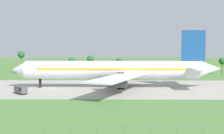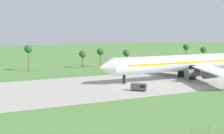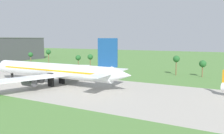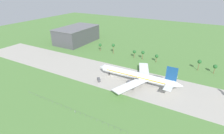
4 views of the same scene
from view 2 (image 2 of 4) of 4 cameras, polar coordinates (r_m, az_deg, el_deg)
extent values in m
plane|color=#517F3D|center=(112.10, 3.80, -2.94)|extent=(600.00, 600.00, 0.00)
cube|color=#A8A399|center=(112.10, 3.80, -2.94)|extent=(320.00, 44.00, 0.02)
cylinder|color=white|center=(123.39, 12.48, 0.72)|extent=(59.48, 6.20, 6.20)
cone|color=white|center=(106.33, -1.20, -0.07)|extent=(4.96, 6.07, 6.07)
cube|color=#EFA314|center=(123.34, 12.49, 0.93)|extent=(50.56, 6.32, 0.62)
cube|color=white|center=(113.72, 17.99, -0.50)|extent=(18.68, 30.76, 0.44)
cube|color=white|center=(136.58, 9.22, 0.91)|extent=(18.68, 30.76, 0.44)
cylinder|color=#4C4C51|center=(117.69, 14.50, -1.03)|extent=(5.58, 2.79, 2.79)
cylinder|color=#4C4C51|center=(114.83, 17.46, -1.32)|extent=(5.58, 2.79, 2.79)
cylinder|color=#4C4C51|center=(129.22, 10.20, -0.25)|extent=(5.58, 2.79, 2.79)
cylinder|color=#4C4C51|center=(135.66, 9.49, 0.10)|extent=(5.58, 2.79, 2.79)
cube|color=black|center=(110.01, 2.22, -1.64)|extent=(0.70, 0.90, 5.60)
cube|color=black|center=(123.08, 14.52, -0.96)|extent=(2.40, 1.20, 5.60)
cube|color=black|center=(128.27, 12.53, -0.60)|extent=(2.40, 1.20, 5.60)
cube|color=black|center=(97.74, 4.92, -4.28)|extent=(4.22, 4.17, 0.40)
cube|color=#4C4C51|center=(97.51, 4.93, -3.59)|extent=(4.88, 4.82, 1.99)
cube|color=black|center=(97.17, 5.70, -3.45)|extent=(2.64, 2.65, 0.90)
cylinder|color=slate|center=(56.76, 14.40, -11.76)|extent=(0.10, 0.10, 2.10)
cylinder|color=slate|center=(59.34, 17.39, -11.03)|extent=(0.10, 0.10, 2.10)
cylinder|color=brown|center=(156.14, -5.39, 0.99)|extent=(0.56, 0.56, 6.50)
sphere|color=#235B28|center=(155.80, -5.41, 2.40)|extent=(3.60, 3.60, 3.60)
cylinder|color=brown|center=(166.58, 2.62, 1.32)|extent=(0.56, 0.56, 6.16)
sphere|color=#235B28|center=(166.27, 2.63, 2.58)|extent=(3.60, 3.60, 3.60)
cylinder|color=brown|center=(189.11, 13.35, 2.12)|extent=(0.56, 0.56, 8.35)
sphere|color=#235B28|center=(188.80, 13.39, 3.57)|extent=(3.60, 3.60, 3.60)
cylinder|color=brown|center=(148.67, -14.99, 1.12)|extent=(0.56, 0.56, 9.72)
sphere|color=#235B28|center=(148.25, -15.05, 3.23)|extent=(3.60, 3.60, 3.60)
cylinder|color=brown|center=(159.80, -2.13, 1.32)|extent=(0.56, 0.56, 7.44)
sphere|color=#235B28|center=(159.45, -2.14, 2.86)|extent=(3.60, 3.60, 3.60)
cylinder|color=brown|center=(197.91, 16.31, 1.95)|extent=(0.56, 0.56, 6.40)
sphere|color=#235B28|center=(197.64, 16.35, 3.05)|extent=(3.60, 3.60, 3.60)
camera|label=1|loc=(78.34, 64.09, -0.73)|focal=45.00mm
camera|label=3|loc=(145.32, 54.07, 4.21)|focal=35.00mm
camera|label=4|loc=(135.82, 77.96, 24.97)|focal=28.00mm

